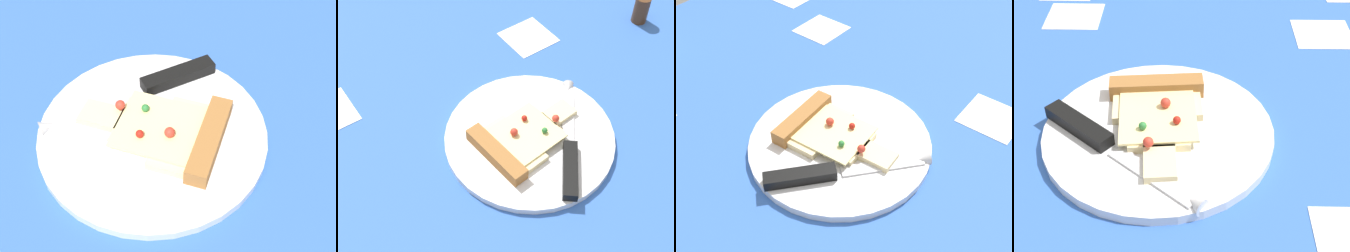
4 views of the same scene
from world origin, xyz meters
TOP-DOWN VIEW (x-y plane):
  - ground_plane at (0.05, 0.00)cm, footprint 117.68×117.68cm
  - plate at (0.55, 8.86)cm, footprint 27.57×27.57cm
  - pizza_slice at (3.12, 9.07)cm, footprint 17.99×12.18cm
  - knife at (-2.62, 14.72)cm, footprint 17.11×19.68cm
  - pepper_shaker at (-36.43, -2.80)cm, footprint 3.04×3.04cm

SIDE VIEW (x-z plane):
  - ground_plane at x=0.05cm, z-range -3.00..0.00cm
  - plate at x=0.55cm, z-range 0.00..1.21cm
  - knife at x=-2.62cm, z-range 0.59..3.04cm
  - pizza_slice at x=3.12cm, z-range 0.73..3.29cm
  - pepper_shaker at x=-36.43cm, z-range 0.00..5.54cm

